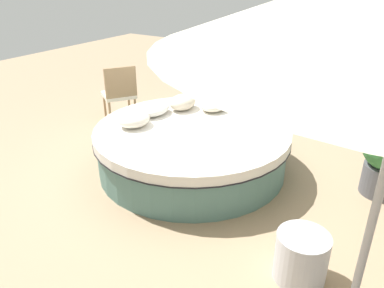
% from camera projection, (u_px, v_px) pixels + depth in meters
% --- Properties ---
extents(ground_plane, '(16.00, 16.00, 0.00)m').
position_uv_depth(ground_plane, '(192.00, 167.00, 5.05)').
color(ground_plane, '#9E8466').
extents(round_bed, '(2.52, 2.52, 0.58)m').
position_uv_depth(round_bed, '(192.00, 148.00, 4.92)').
color(round_bed, '#4C726B').
rests_on(round_bed, ground_plane).
extents(throw_pillow_0, '(0.49, 0.37, 0.16)m').
position_uv_depth(throw_pillow_0, '(215.00, 105.00, 5.35)').
color(throw_pillow_0, beige).
rests_on(throw_pillow_0, round_bed).
extents(throw_pillow_1, '(0.45, 0.34, 0.21)m').
position_uv_depth(throw_pillow_1, '(183.00, 102.00, 5.37)').
color(throw_pillow_1, beige).
rests_on(throw_pillow_1, round_bed).
extents(throw_pillow_2, '(0.51, 0.36, 0.16)m').
position_uv_depth(throw_pillow_2, '(154.00, 109.00, 5.18)').
color(throw_pillow_2, white).
rests_on(throw_pillow_2, round_bed).
extents(throw_pillow_3, '(0.44, 0.38, 0.19)m').
position_uv_depth(throw_pillow_3, '(134.00, 119.00, 4.80)').
color(throw_pillow_3, silver).
rests_on(throw_pillow_3, round_bed).
extents(patio_chair, '(0.71, 0.70, 0.98)m').
position_uv_depth(patio_chair, '(120.00, 90.00, 6.31)').
color(patio_chair, '#997A56').
rests_on(patio_chair, ground_plane).
extents(side_table, '(0.45, 0.45, 0.44)m').
position_uv_depth(side_table, '(301.00, 257.00, 3.18)').
color(side_table, '#B7B7BC').
rests_on(side_table, ground_plane).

